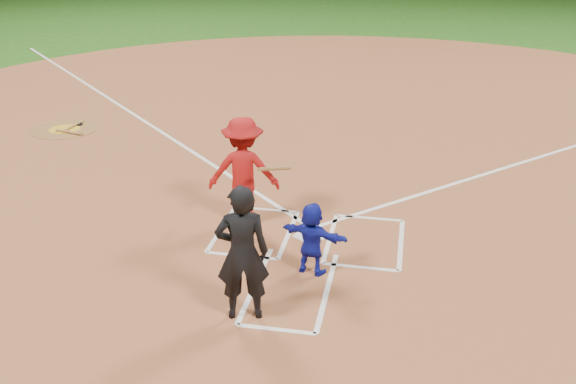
% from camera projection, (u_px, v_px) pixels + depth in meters
% --- Properties ---
extents(ground, '(120.00, 120.00, 0.00)m').
position_uv_depth(ground, '(309.00, 237.00, 11.24)').
color(ground, '#1F5014').
rests_on(ground, ground).
extents(home_plate_dirt, '(28.00, 28.00, 0.01)m').
position_uv_depth(home_plate_dirt, '(346.00, 131.00, 16.63)').
color(home_plate_dirt, brown).
rests_on(home_plate_dirt, ground).
extents(home_plate, '(0.60, 0.60, 0.02)m').
position_uv_depth(home_plate, '(309.00, 236.00, 11.23)').
color(home_plate, silver).
rests_on(home_plate, home_plate_dirt).
extents(on_deck_circle, '(1.70, 1.70, 0.01)m').
position_uv_depth(on_deck_circle, '(65.00, 129.00, 16.73)').
color(on_deck_circle, brown).
rests_on(on_deck_circle, home_plate_dirt).
extents(on_deck_logo, '(0.80, 0.80, 0.00)m').
position_uv_depth(on_deck_logo, '(65.00, 129.00, 16.73)').
color(on_deck_logo, gold).
rests_on(on_deck_logo, on_deck_circle).
extents(on_deck_bat_a, '(0.13, 0.84, 0.06)m').
position_uv_depth(on_deck_bat_a, '(74.00, 125.00, 16.92)').
color(on_deck_bat_a, olive).
rests_on(on_deck_bat_a, on_deck_circle).
extents(on_deck_bat_c, '(0.83, 0.25, 0.06)m').
position_uv_depth(on_deck_bat_c, '(69.00, 132.00, 16.39)').
color(on_deck_bat_c, '#915C35').
rests_on(on_deck_bat_c, on_deck_circle).
extents(bat_weight_donut, '(0.19, 0.19, 0.05)m').
position_uv_depth(bat_weight_donut, '(79.00, 124.00, 17.04)').
color(bat_weight_donut, black).
rests_on(bat_weight_donut, on_deck_circle).
extents(catcher, '(1.14, 0.63, 1.18)m').
position_uv_depth(catcher, '(312.00, 239.00, 9.88)').
color(catcher, '#141CA6').
rests_on(catcher, home_plate_dirt).
extents(umpire, '(0.82, 0.65, 1.99)m').
position_uv_depth(umpire, '(242.00, 253.00, 8.63)').
color(umpire, black).
rests_on(umpire, home_plate_dirt).
extents(chalk_markings, '(28.35, 17.32, 0.01)m').
position_uv_depth(chalk_markings, '(343.00, 139.00, 15.99)').
color(chalk_markings, white).
rests_on(chalk_markings, home_plate_dirt).
extents(batter_at_plate, '(1.53, 1.00, 1.98)m').
position_uv_depth(batter_at_plate, '(243.00, 171.00, 11.38)').
color(batter_at_plate, '#A21212').
rests_on(batter_at_plate, home_plate_dirt).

